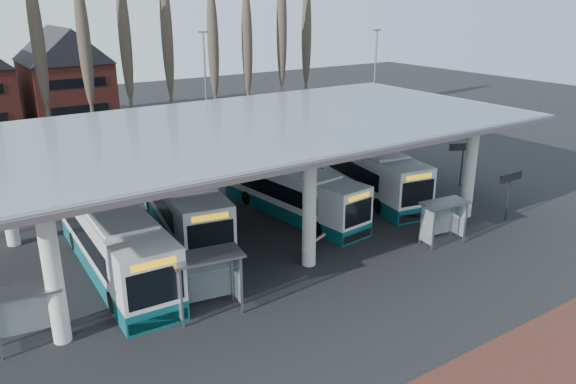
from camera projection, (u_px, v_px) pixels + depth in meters
ground at (340, 284)px, 26.56m from camera, size 140.00×140.00×0.00m
station_canopy at (251, 134)px, 30.96m from camera, size 32.00×16.00×6.34m
poplar_row at (107, 46)px, 49.53m from camera, size 45.10×1.10×14.50m
lamp_post_b at (206, 89)px, 48.34m from camera, size 0.80×0.16×10.17m
lamp_post_c at (374, 84)px, 51.03m from camera, size 0.80×0.16×10.17m
bus_0 at (113, 239)px, 27.44m from camera, size 3.12×12.54×3.46m
bus_1 at (180, 202)px, 32.51m from camera, size 4.75×12.63×3.43m
bus_2 at (291, 191)px, 34.73m from camera, size 3.61×11.34×3.10m
bus_3 at (363, 170)px, 38.57m from camera, size 4.61×12.45×3.39m
shelter_0 at (26, 304)px, 21.44m from camera, size 2.74×1.60×2.42m
shelter_1 at (206, 270)px, 23.54m from camera, size 3.19×1.96×2.78m
shelter_2 at (443, 213)px, 30.50m from camera, size 2.75×1.62×2.42m
info_sign_0 at (511, 181)px, 33.44m from camera, size 1.99×0.13×2.96m
info_sign_1 at (463, 150)px, 39.53m from camera, size 1.99×0.97×3.16m
barrier at (313, 243)px, 28.90m from camera, size 2.12×1.06×1.13m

